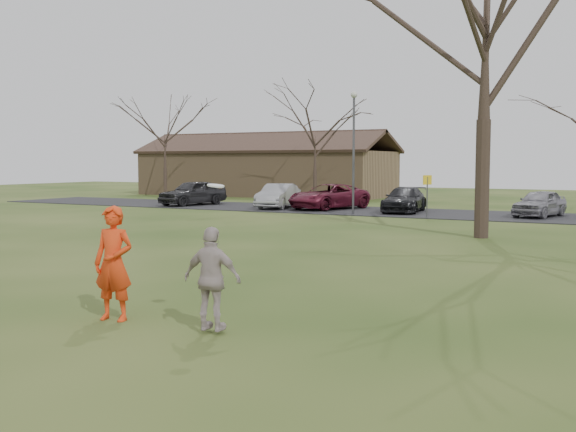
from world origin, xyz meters
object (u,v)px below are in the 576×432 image
object	(u,v)px
car_4	(540,203)
car_3	(404,200)
lamp_post	(354,137)
building	(266,171)
car_0	(193,192)
car_2	(329,196)
player_defender	(114,263)
big_tree	(486,39)
car_1	(278,196)
catching_play	(212,279)

from	to	relation	value
car_4	car_3	bearing A→B (deg)	-164.68
lamp_post	building	bearing A→B (deg)	132.09
car_0	building	distance (m)	13.75
car_2	player_defender	bearing A→B (deg)	-55.56
car_3	building	size ratio (longest dim) A/B	0.22
car_3	building	bearing A→B (deg)	133.96
lamp_post	big_tree	size ratio (longest dim) A/B	0.45
car_2	car_4	bearing A→B (deg)	17.66
player_defender	big_tree	world-z (taller)	big_tree
player_defender	building	distance (m)	43.02
car_3	building	xyz separation A→B (m)	(-15.89, 12.94, 1.24)
car_0	car_4	world-z (taller)	car_0
building	car_2	bearing A→B (deg)	-48.23
player_defender	car_0	distance (m)	30.08
building	lamp_post	xyz separation A→B (m)	(14.00, -15.50, 2.04)
car_1	car_4	size ratio (longest dim) A/B	1.10
car_4	lamp_post	xyz separation A→B (m)	(-8.68, -2.74, 3.27)
catching_play	car_4	bearing A→B (deg)	86.42
car_1	big_tree	bearing A→B (deg)	-45.13
car_1	car_0	bearing A→B (deg)	171.25
car_4	building	distance (m)	26.05
car_1	car_4	world-z (taller)	car_1
car_4	car_2	bearing A→B (deg)	-166.36
car_0	car_1	bearing A→B (deg)	14.39
car_0	catching_play	size ratio (longest dim) A/B	1.96
car_3	lamp_post	size ratio (longest dim) A/B	0.72
car_4	big_tree	xyz separation A→B (m)	(-0.68, -10.24, 6.30)
car_1	big_tree	world-z (taller)	big_tree
lamp_post	car_0	bearing A→B (deg)	170.09
car_2	catching_play	xyz separation A→B (m)	(9.71, -25.84, 0.13)
car_3	car_4	distance (m)	6.79
car_0	car_4	distance (m)	20.24
car_3	building	world-z (taller)	building
player_defender	car_4	bearing A→B (deg)	71.90
big_tree	car_4	bearing A→B (deg)	86.21
car_3	big_tree	bearing A→B (deg)	-65.63
player_defender	big_tree	size ratio (longest dim) A/B	0.14
catching_play	lamp_post	size ratio (longest dim) A/B	0.37
catching_play	car_1	bearing A→B (deg)	116.62
lamp_post	big_tree	distance (m)	11.38
building	car_4	bearing A→B (deg)	-29.37
car_0	car_2	distance (m)	8.94
car_0	lamp_post	world-z (taller)	lamp_post
player_defender	lamp_post	distance (m)	23.80
car_0	car_4	bearing A→B (deg)	15.43
car_1	catching_play	size ratio (longest dim) A/B	1.84
car_3	car_4	bearing A→B (deg)	-5.44
car_2	big_tree	world-z (taller)	big_tree
lamp_post	player_defender	bearing A→B (deg)	-77.66
car_0	building	xyz separation A→B (m)	(-2.45, 13.48, 1.12)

